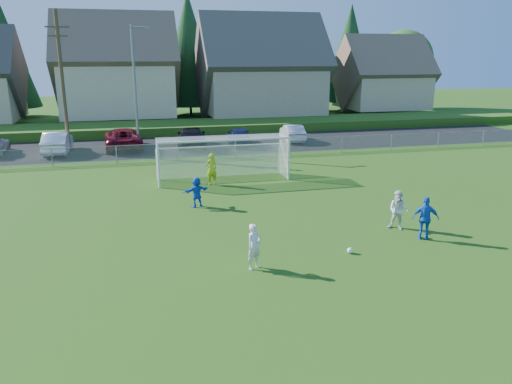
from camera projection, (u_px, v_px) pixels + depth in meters
ground at (325, 315)px, 13.85m from camera, size 160.00×160.00×0.00m
asphalt_lot at (197, 145)px, 39.56m from camera, size 60.00×60.00×0.00m
grass_embankment at (186, 127)px, 46.46m from camera, size 70.00×6.00×0.80m
soccer_ball at (350, 250)px, 18.12m from camera, size 0.22×0.22×0.22m
player_white_a at (254, 247)px, 16.67m from camera, size 0.69×0.62×1.57m
player_white_b at (398, 210)px, 20.43m from camera, size 1.01×0.99×1.63m
player_blue_a at (425, 218)px, 19.32m from camera, size 1.09×0.80×1.71m
player_blue_b at (197, 192)px, 23.51m from camera, size 1.39×0.87×1.43m
goalkeeper at (211, 169)px, 27.43m from camera, size 0.72×0.54×1.77m
car_b at (57, 142)px, 36.20m from camera, size 1.69×4.76×1.56m
car_c at (123, 138)px, 37.90m from camera, size 2.88×5.82×1.59m
car_d at (192, 137)px, 38.71m from camera, size 2.63×5.43×1.52m
car_e at (239, 136)px, 39.55m from camera, size 2.23×4.40×1.44m
car_f at (292, 133)px, 41.20m from camera, size 1.92×4.32×1.38m
soccer_goal at (222, 152)px, 28.42m from camera, size 7.42×1.90×2.50m
chainlink_fence at (207, 150)px, 34.25m from camera, size 52.06×0.06×1.20m
streetlight at (136, 85)px, 35.82m from camera, size 1.38×0.18×9.00m
utility_pole at (62, 81)px, 35.50m from camera, size 1.60×0.26×10.00m
houses_row at (195, 50)px, 52.04m from camera, size 53.90×11.45×13.27m
tree_row at (180, 55)px, 57.80m from camera, size 65.98×12.36×13.80m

